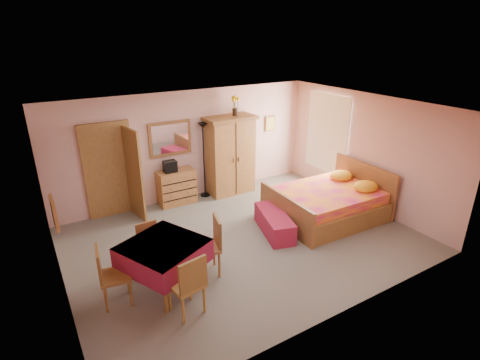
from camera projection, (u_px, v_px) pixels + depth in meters
floor at (244, 239)px, 7.42m from camera, size 6.50×6.50×0.00m
ceiling at (244, 109)px, 6.45m from camera, size 6.50×6.50×0.00m
wall_back at (189, 146)px, 8.92m from camera, size 6.50×0.10×2.60m
wall_front at (343, 238)px, 4.96m from camera, size 6.50×0.10×2.60m
wall_left at (52, 222)px, 5.38m from camera, size 0.10×5.00×2.60m
wall_right at (365, 151)px, 8.50m from camera, size 0.10×5.00×2.60m
doorway at (109, 171)px, 8.09m from camera, size 1.06×0.12×2.15m
window at (327, 133)px, 9.38m from camera, size 0.08×1.40×1.95m
picture_left at (54, 213)px, 4.77m from camera, size 0.04×0.32×0.42m
picture_back at (270, 124)px, 9.93m from camera, size 0.30×0.04×0.40m
chest_of_drawers at (177, 187)px, 8.84m from camera, size 0.87×0.44×0.82m
wall_mirror at (170, 138)px, 8.58m from camera, size 1.01×0.06×0.80m
stereo at (170, 166)px, 8.57m from camera, size 0.29×0.21×0.27m
floor_lamp at (204, 161)px, 9.05m from camera, size 0.26×0.26×1.85m
wardrobe at (230, 156)px, 9.25m from camera, size 1.25×0.65×1.95m
sunflower_vase at (235, 106)px, 8.90m from camera, size 0.20×0.20×0.47m
bed at (327, 195)px, 8.12m from camera, size 2.36×1.89×1.07m
bench at (274, 223)px, 7.62m from camera, size 0.81×1.35×0.42m
dining_table at (165, 266)px, 5.89m from camera, size 1.48×1.48×0.82m
chair_south at (186, 283)px, 5.36m from camera, size 0.52×0.52×0.99m
chair_north at (151, 247)px, 6.40m from camera, size 0.39×0.39×0.82m
chair_west at (115, 275)px, 5.55m from camera, size 0.50×0.50×0.97m
chair_east at (205, 247)px, 6.23m from camera, size 0.56×0.56×1.02m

